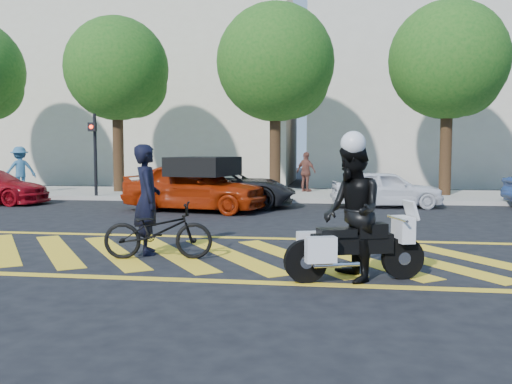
# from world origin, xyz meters

# --- Properties ---
(ground) EXTENTS (90.00, 90.00, 0.00)m
(ground) POSITION_xyz_m (0.00, 0.00, 0.00)
(ground) COLOR black
(ground) RESTS_ON ground
(sidewalk) EXTENTS (60.00, 5.00, 0.15)m
(sidewalk) POSITION_xyz_m (0.00, 12.00, 0.07)
(sidewalk) COLOR #9E998E
(sidewalk) RESTS_ON ground
(crosswalk) EXTENTS (12.33, 4.00, 0.01)m
(crosswalk) POSITION_xyz_m (-0.04, 0.00, 0.00)
(crosswalk) COLOR yellow
(crosswalk) RESTS_ON ground
(building_left) EXTENTS (16.00, 8.00, 10.00)m
(building_left) POSITION_xyz_m (-8.00, 21.00, 5.00)
(building_left) COLOR beige
(building_left) RESTS_ON ground
(building_right) EXTENTS (16.00, 8.00, 11.00)m
(building_right) POSITION_xyz_m (9.00, 21.00, 5.50)
(building_right) COLOR beige
(building_right) RESTS_ON ground
(tree_left) EXTENTS (4.20, 4.20, 7.26)m
(tree_left) POSITION_xyz_m (-6.37, 12.06, 4.99)
(tree_left) COLOR black
(tree_left) RESTS_ON ground
(tree_center) EXTENTS (4.60, 4.60, 7.56)m
(tree_center) POSITION_xyz_m (0.13, 12.06, 5.10)
(tree_center) COLOR black
(tree_center) RESTS_ON ground
(tree_right) EXTENTS (4.40, 4.40, 7.41)m
(tree_right) POSITION_xyz_m (6.63, 12.06, 5.05)
(tree_right) COLOR black
(tree_right) RESTS_ON ground
(signal_pole) EXTENTS (0.28, 0.43, 3.20)m
(signal_pole) POSITION_xyz_m (-6.50, 9.74, 1.92)
(signal_pole) COLOR black
(signal_pole) RESTS_ON ground
(officer_bike) EXTENTS (0.72, 0.85, 1.97)m
(officer_bike) POSITION_xyz_m (-1.03, -0.06, 0.99)
(officer_bike) COLOR black
(officer_bike) RESTS_ON ground
(bicycle) EXTENTS (1.93, 0.92, 0.97)m
(bicycle) POSITION_xyz_m (-0.69, -0.48, 0.49)
(bicycle) COLOR black
(bicycle) RESTS_ON ground
(police_motorcycle) EXTENTS (2.01, 0.99, 0.91)m
(police_motorcycle) POSITION_xyz_m (2.56, -1.60, 0.50)
(police_motorcycle) COLOR black
(police_motorcycle) RESTS_ON ground
(officer_moto) EXTENTS (1.00, 1.14, 1.97)m
(officer_moto) POSITION_xyz_m (2.55, -1.59, 0.99)
(officer_moto) COLOR black
(officer_moto) RESTS_ON ground
(red_convertible) EXTENTS (4.63, 2.54, 1.49)m
(red_convertible) POSITION_xyz_m (-1.88, 6.60, 0.75)
(red_convertible) COLOR #9E2307
(red_convertible) RESTS_ON ground
(parked_mid_left) EXTENTS (4.90, 2.49, 1.33)m
(parked_mid_left) POSITION_xyz_m (-1.28, 7.80, 0.66)
(parked_mid_left) COLOR black
(parked_mid_left) RESTS_ON ground
(parked_mid_right) EXTENTS (3.70, 1.87, 1.21)m
(parked_mid_right) POSITION_xyz_m (3.99, 8.54, 0.60)
(parked_mid_right) COLOR white
(parked_mid_right) RESTS_ON ground
(pedestrian_left) EXTENTS (1.34, 1.31, 1.84)m
(pedestrian_left) POSITION_xyz_m (-10.11, 10.72, 1.07)
(pedestrian_left) COLOR #34678F
(pedestrian_left) RESTS_ON sidewalk
(pedestrian_right) EXTENTS (1.00, 0.88, 1.63)m
(pedestrian_right) POSITION_xyz_m (1.20, 12.78, 0.96)
(pedestrian_right) COLOR brown
(pedestrian_right) RESTS_ON sidewalk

